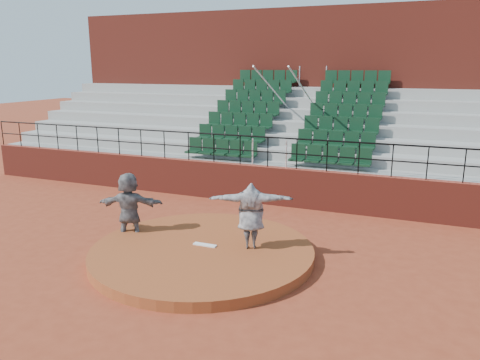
% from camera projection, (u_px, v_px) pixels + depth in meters
% --- Properties ---
extents(ground, '(90.00, 90.00, 0.00)m').
position_uv_depth(ground, '(202.00, 257.00, 11.60)').
color(ground, maroon).
rests_on(ground, ground).
extents(pitchers_mound, '(5.50, 5.50, 0.25)m').
position_uv_depth(pitchers_mound, '(202.00, 252.00, 11.57)').
color(pitchers_mound, brown).
rests_on(pitchers_mound, ground).
extents(pitching_rubber, '(0.60, 0.15, 0.03)m').
position_uv_depth(pitching_rubber, '(205.00, 245.00, 11.67)').
color(pitching_rubber, white).
rests_on(pitching_rubber, pitchers_mound).
extents(boundary_wall, '(24.00, 0.30, 1.30)m').
position_uv_depth(boundary_wall, '(267.00, 185.00, 15.95)').
color(boundary_wall, maroon).
rests_on(boundary_wall, ground).
extents(wall_railing, '(24.04, 0.05, 1.03)m').
position_uv_depth(wall_railing, '(268.00, 145.00, 15.62)').
color(wall_railing, black).
rests_on(wall_railing, boundary_wall).
extents(seating_deck, '(24.00, 5.97, 4.63)m').
position_uv_depth(seating_deck, '(296.00, 146.00, 19.05)').
color(seating_deck, gray).
rests_on(seating_deck, ground).
extents(press_box_facade, '(24.00, 3.00, 7.10)m').
position_uv_depth(press_box_facade, '(320.00, 89.00, 22.11)').
color(press_box_facade, maroon).
rests_on(press_box_facade, ground).
extents(pitcher, '(2.09, 1.20, 1.65)m').
position_uv_depth(pitcher, '(251.00, 216.00, 11.36)').
color(pitcher, black).
rests_on(pitcher, pitchers_mound).
extents(fielder, '(1.83, 1.06, 1.88)m').
position_uv_depth(fielder, '(129.00, 207.00, 12.55)').
color(fielder, black).
rests_on(fielder, ground).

